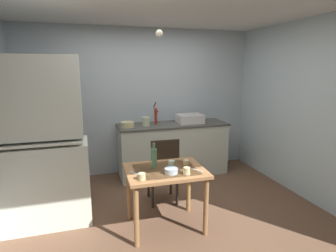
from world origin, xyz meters
The scene contains 20 objects.
ground_plane centered at (0.00, 0.00, 0.00)m, with size 5.06×5.06×0.00m, color brown.
wall_back centered at (0.00, 1.76, 1.27)m, with size 4.16×0.10×2.54m, color silver.
wall_right centered at (2.08, 0.00, 1.27)m, with size 0.10×3.53×2.54m, color silver.
hutch_cabinet centered at (-1.48, 0.31, 0.94)m, with size 1.06×0.55×2.00m.
counter_cabinet centered at (0.49, 1.39, 0.46)m, with size 1.91×0.64×0.91m.
sink_basin centered at (0.81, 1.39, 0.99)m, with size 0.44×0.34×0.15m.
hand_pump centered at (0.20, 1.44, 1.08)m, with size 0.05×0.27×0.39m.
mixing_bowl_counter centered at (-0.31, 1.34, 0.96)m, with size 0.22×0.22×0.09m, color beige.
stoneware_crock centered at (0.01, 1.36, 0.99)m, with size 0.13×0.13×0.15m, color beige.
dining_table centered at (-0.11, -0.20, 0.61)m, with size 0.92×0.70×0.72m.
chair_far_side centered at (0.03, 0.37, 0.49)m, with size 0.42×0.42×0.94m.
serving_bowl_wide centered at (-0.09, -0.34, 0.75)m, with size 0.15×0.15×0.06m, color #9EB2C6.
teacup_mint centered at (0.17, -0.12, 0.75)m, with size 0.06×0.06×0.06m, color beige.
mug_dark centered at (-0.01, -0.12, 0.76)m, with size 0.07×0.07×0.07m, color #ADD1C1.
mug_tall centered at (-0.43, -0.42, 0.76)m, with size 0.08×0.08×0.07m, color beige.
teacup_cream centered at (0.07, -0.42, 0.76)m, with size 0.07×0.07×0.08m, color beige.
glass_bottle centered at (-0.22, -0.12, 0.85)m, with size 0.07×0.07×0.30m.
table_knife centered at (-0.47, -0.23, 0.73)m, with size 0.18×0.02×0.01m, color silver.
teaspoon_near_bowl centered at (0.23, -0.35, 0.73)m, with size 0.14×0.02×0.01m, color beige.
pendant_bulb centered at (-0.13, -0.03, 2.23)m, with size 0.08×0.08×0.08m, color #F9EFCC.
Camera 1 is at (-0.94, -3.05, 1.86)m, focal length 29.26 mm.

